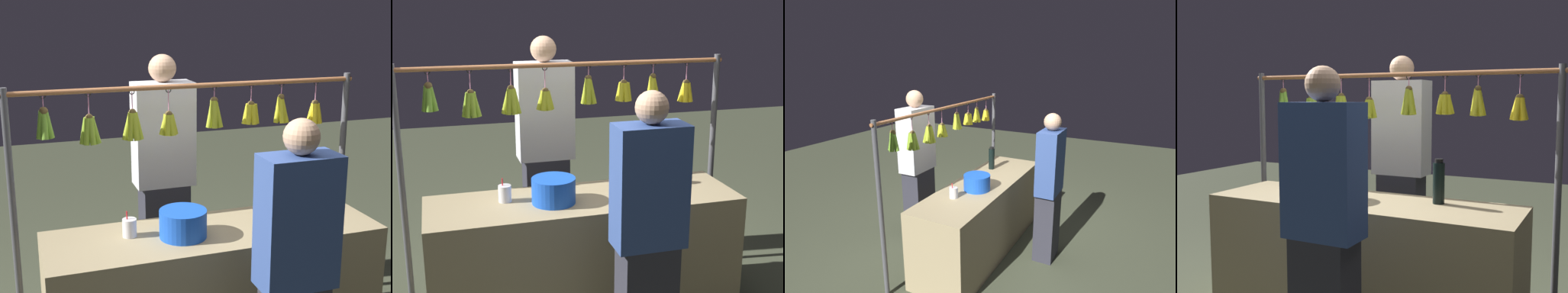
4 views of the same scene
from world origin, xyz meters
TOP-DOWN VIEW (x-y plane):
  - ground_plane at (0.00, 0.00)m, footprint 12.00×12.00m
  - market_counter at (0.00, 0.00)m, footprint 2.03×0.62m
  - display_rack at (0.03, -0.42)m, footprint 2.34×0.14m
  - water_bottle at (-0.48, -0.13)m, footprint 0.07×0.07m
  - blue_bucket at (0.21, 0.03)m, footprint 0.28×0.28m
  - drink_cup at (0.50, -0.07)m, footprint 0.08×0.08m
  - vendor_person at (0.08, -0.83)m, footprint 0.43×0.23m
  - customer_person at (-0.17, 0.70)m, footprint 0.38×0.21m

SIDE VIEW (x-z plane):
  - ground_plane at x=0.00m, z-range 0.00..0.00m
  - market_counter at x=0.00m, z-range 0.00..0.81m
  - customer_person at x=-0.17m, z-range -0.01..1.60m
  - drink_cup at x=0.50m, z-range 0.78..0.94m
  - vendor_person at x=0.08m, z-range -0.01..1.78m
  - blue_bucket at x=0.21m, z-range 0.81..0.97m
  - water_bottle at x=-0.48m, z-range 0.80..1.08m
  - display_rack at x=0.03m, z-range 0.42..2.08m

